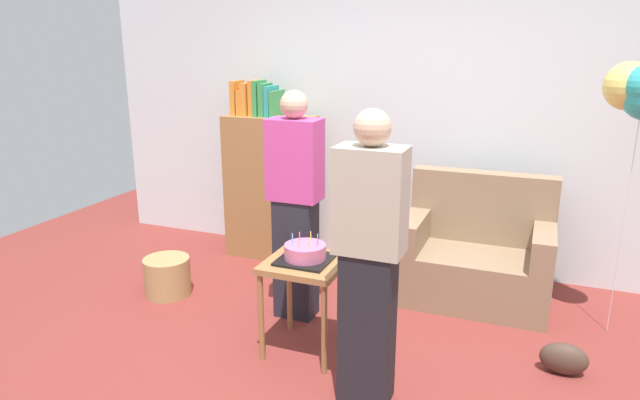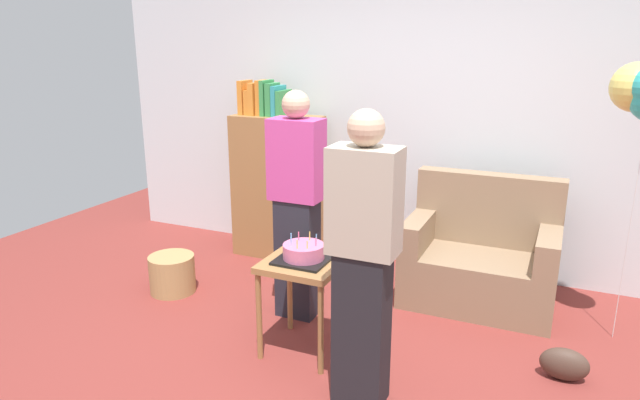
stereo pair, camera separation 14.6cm
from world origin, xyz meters
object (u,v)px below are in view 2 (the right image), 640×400
bookshelf (277,183)px  side_table (304,275)px  handbag (564,364)px  person_blowing_candles (297,205)px  couch (481,259)px  person_holding_cake (363,261)px  birthday_cake (304,253)px  wicker_basket (172,274)px

bookshelf → side_table: bookshelf is taller
side_table → handbag: (1.55, 0.32, -0.43)m
side_table → person_blowing_candles: 0.59m
couch → person_holding_cake: 1.68m
couch → birthday_cake: couch is taller
couch → person_holding_cake: person_holding_cake is taller
birthday_cake → wicker_basket: bearing=164.7°
bookshelf → side_table: (0.96, -1.44, -0.16)m
couch → person_blowing_candles: bearing=-146.6°
birthday_cake → wicker_basket: size_ratio=0.89×
birthday_cake → handbag: size_ratio=1.14×
person_holding_cake → handbag: size_ratio=5.82×
couch → person_blowing_candles: size_ratio=0.67×
handbag → bookshelf: bearing=156.0°
person_blowing_candles → handbag: size_ratio=5.82×
handbag → couch: bearing=125.9°
birthday_cake → person_blowing_candles: bearing=120.8°
birthday_cake → couch: bearing=52.8°
birthday_cake → person_blowing_candles: size_ratio=0.20×
person_blowing_candles → wicker_basket: 1.29m
bookshelf → person_blowing_candles: bearing=-55.3°
wicker_basket → handbag: 2.90m
couch → wicker_basket: (-2.26, -0.84, -0.19)m
side_table → birthday_cake: 0.15m
person_holding_cake → handbag: person_holding_cake is taller
person_holding_cake → wicker_basket: person_holding_cake is taller
person_holding_cake → wicker_basket: bearing=-34.8°
couch → wicker_basket: couch is taller
person_blowing_candles → handbag: 1.96m
side_table → birthday_cake: size_ratio=1.95×
bookshelf → wicker_basket: bookshelf is taller
birthday_cake → person_blowing_candles: 0.53m
wicker_basket → side_table: bearing=-15.3°
side_table → person_blowing_candles: person_blowing_candles is taller
handbag → wicker_basket: bearing=179.1°
wicker_basket → handbag: wicker_basket is taller
side_table → wicker_basket: bearing=164.7°
bookshelf → handbag: (2.51, -1.12, -0.59)m
side_table → handbag: size_ratio=2.23×
wicker_basket → couch: bearing=20.3°
person_blowing_candles → wicker_basket: person_blowing_candles is taller
side_table → birthday_cake: bearing=121.9°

